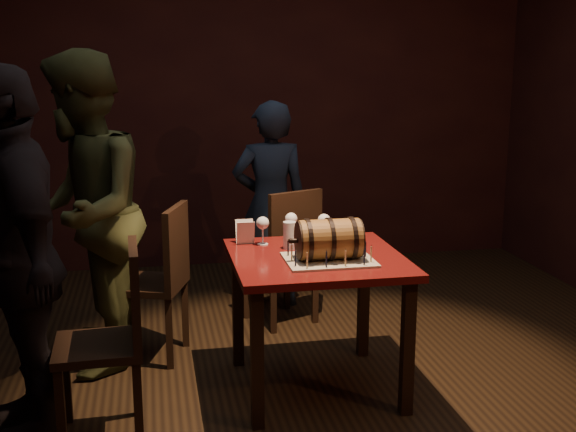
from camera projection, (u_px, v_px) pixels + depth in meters
The scene contains 16 objects.
room_shell at pixel (298, 132), 3.70m from camera, with size 5.04×5.04×2.80m.
pub_table at pixel (317, 275), 3.83m from camera, with size 0.90×0.90×0.75m.
cake_board at pixel (329, 260), 3.71m from camera, with size 0.45×0.35×0.01m, color #A09581.
barrel_cake at pixel (329, 239), 3.69m from camera, with size 0.38×0.22×0.22m.
birthday_candles at pixel (329, 251), 3.70m from camera, with size 0.40×0.30×0.09m.
wine_glass_left at pixel (263, 224), 4.01m from camera, with size 0.07×0.07×0.16m.
wine_glass_mid at pixel (291, 220), 4.11m from camera, with size 0.07×0.07×0.16m.
wine_glass_right at pixel (324, 221), 4.08m from camera, with size 0.07×0.07×0.16m.
pint_of_ale at pixel (290, 236), 3.94m from camera, with size 0.07×0.07×0.15m.
menu_card at pixel (245, 232), 4.04m from camera, with size 0.10×0.05×0.13m, color white, non-canonical shape.
chair_back at pixel (287, 249), 4.81m from camera, with size 0.53×0.53×0.93m.
chair_left_rear at pixel (161, 273), 4.27m from camera, with size 0.51×0.51×0.93m.
chair_left_front at pixel (115, 331), 3.38m from camera, with size 0.41×0.41×0.93m.
person_back at pixel (270, 205), 5.16m from camera, with size 0.54×0.36×1.49m, color #192233.
person_left_rear at pixel (84, 214), 4.06m from camera, with size 0.89×0.69×1.82m, color #3F4321.
person_left_front at pixel (17, 258), 3.29m from camera, with size 1.03×0.43×1.76m, color black.
Camera 1 is at (-0.75, -3.62, 1.77)m, focal length 45.00 mm.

